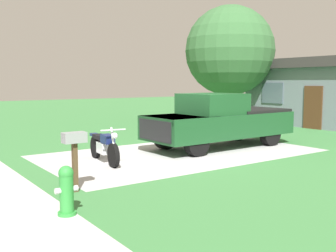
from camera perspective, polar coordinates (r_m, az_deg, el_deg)
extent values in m
plane|color=#3A783E|center=(12.88, 1.94, -3.91)|extent=(80.00, 80.00, 0.00)
cube|color=#B0B0B0|center=(12.88, 1.94, -3.90)|extent=(4.94, 8.82, 0.01)
cylinder|color=black|center=(10.78, -7.85, -4.21)|extent=(0.67, 0.20, 0.66)
cylinder|color=black|center=(12.22, -10.38, -3.00)|extent=(0.67, 0.20, 0.66)
cube|color=silver|center=(11.50, -9.24, -3.11)|extent=(0.59, 0.33, 0.32)
cube|color=#141E51|center=(11.13, -8.68, -1.85)|extent=(0.55, 0.32, 0.24)
cube|color=black|center=(11.74, -9.75, -1.54)|extent=(0.63, 0.35, 0.12)
cube|color=#141E51|center=(12.17, -10.42, -1.28)|extent=(0.50, 0.26, 0.08)
cylinder|color=silver|center=(10.71, -7.88, -2.27)|extent=(0.34, 0.10, 0.77)
cylinder|color=silver|center=(10.67, -7.90, -0.57)|extent=(0.13, 0.70, 0.04)
sphere|color=silver|center=(10.58, -7.66, -1.39)|extent=(0.16, 0.16, 0.16)
cylinder|color=black|center=(12.29, 4.14, -2.44)|extent=(0.32, 0.85, 0.84)
cylinder|color=black|center=(13.56, -0.38, -1.59)|extent=(0.32, 0.85, 0.84)
cylinder|color=black|center=(14.79, 14.49, -1.13)|extent=(0.32, 0.85, 0.84)
cylinder|color=black|center=(15.86, 9.88, -0.52)|extent=(0.32, 0.85, 0.84)
cube|color=#194723|center=(14.04, 7.55, 0.19)|extent=(2.10, 5.64, 0.80)
cube|color=#194723|center=(12.80, 1.61, 1.00)|extent=(1.94, 1.94, 0.20)
cube|color=#194723|center=(13.71, 6.39, 3.20)|extent=(1.84, 1.93, 0.70)
cube|color=#3F4C56|center=(13.18, 3.84, 2.67)|extent=(1.70, 0.19, 0.60)
cube|color=black|center=(15.14, 11.79, 1.51)|extent=(1.94, 2.43, 0.50)
cube|color=black|center=(12.28, -1.81, -0.64)|extent=(1.70, 0.13, 0.64)
cylinder|color=#2D8C38|center=(7.16, -14.37, -9.63)|extent=(0.24, 0.24, 0.70)
sphere|color=#2D8C38|center=(7.06, -14.46, -6.58)|extent=(0.26, 0.26, 0.26)
cylinder|color=silver|center=(7.18, -13.34, -8.72)|extent=(0.10, 0.12, 0.10)
cylinder|color=silver|center=(7.09, -15.46, -8.99)|extent=(0.10, 0.12, 0.10)
cylinder|color=#2D8C38|center=(7.25, -14.30, -12.06)|extent=(0.32, 0.32, 0.06)
cube|color=#4C3823|center=(8.55, -13.23, -5.60)|extent=(0.10, 0.10, 1.10)
cube|color=gray|center=(8.45, -13.33, -1.62)|extent=(0.26, 0.48, 0.22)
cylinder|color=brown|center=(22.44, 8.73, 3.34)|extent=(0.36, 0.36, 2.28)
sphere|color=#356436|center=(22.47, 8.86, 10.64)|extent=(4.92, 4.92, 4.92)
cube|color=#4C2D19|center=(20.61, 20.10, 2.51)|extent=(1.00, 0.08, 2.10)
cube|color=#4C5966|center=(22.10, 14.76, 4.61)|extent=(1.40, 0.06, 1.10)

